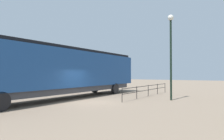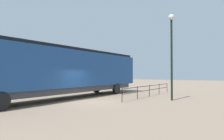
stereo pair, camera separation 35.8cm
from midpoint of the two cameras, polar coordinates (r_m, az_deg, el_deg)
name	(u,v)px [view 1 (the left image)]	position (r m, az deg, el deg)	size (l,w,h in m)	color
ground_plane	(90,102)	(15.28, -6.74, -8.90)	(120.00, 120.00, 0.00)	#84705B
locomotive	(68,70)	(17.80, -12.70, -0.12)	(2.95, 18.66, 4.23)	navy
lamp_post	(171,44)	(16.85, 15.59, 7.16)	(0.47, 0.47, 6.79)	black
platform_fence	(148,89)	(19.27, 9.60, -5.17)	(0.05, 9.86, 1.06)	black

